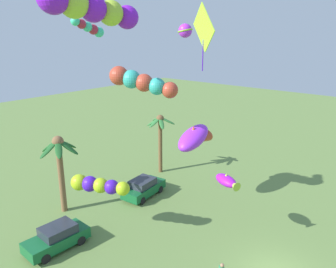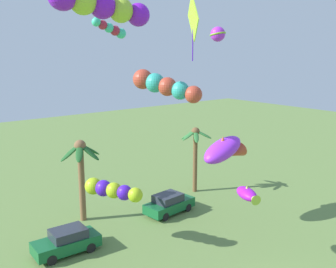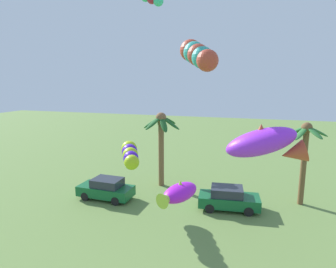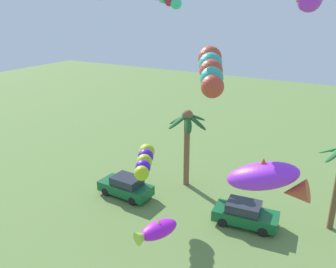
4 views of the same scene
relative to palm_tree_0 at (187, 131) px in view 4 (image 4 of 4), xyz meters
The scene contains 8 objects.
palm_tree_0 is the anchor object (origin of this frame).
parked_car_0 5.92m from the palm_tree_0, 128.23° to the right, with size 3.96×1.86×1.51m.
parked_car_1 7.23m from the palm_tree_0, 27.75° to the right, with size 4.06×2.10×1.51m.
kite_tube_0 8.16m from the palm_tree_0, 52.38° to the right, with size 2.75×4.39×2.03m.
kite_ball_1 12.97m from the palm_tree_0, 32.11° to the right, with size 1.45×1.45×1.01m.
kite_fish_2 12.13m from the palm_tree_0, 68.88° to the right, with size 1.47×2.06×0.79m.
kite_tube_5 4.95m from the palm_tree_0, 95.42° to the right, with size 2.30×3.57×1.08m.
kite_fish_7 10.04m from the palm_tree_0, 41.50° to the right, with size 4.14×2.00×2.27m.
Camera 4 is at (7.29, -6.32, 12.77)m, focal length 37.55 mm.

